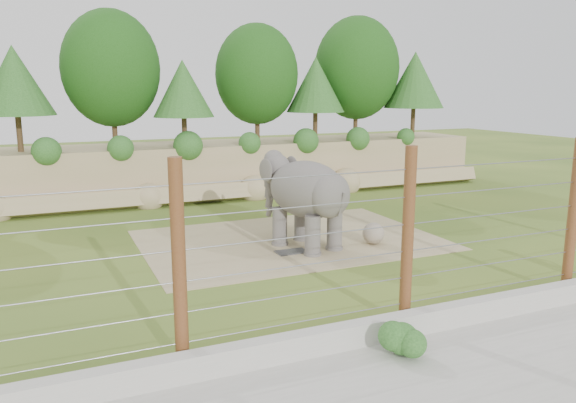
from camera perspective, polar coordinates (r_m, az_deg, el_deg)
name	(u,v)px	position (r m, az deg, el deg)	size (l,w,h in m)	color
ground	(315,267)	(16.73, 2.76, -6.63)	(90.00, 90.00, 0.00)	#3F5C20
back_embankment	(212,114)	(28.02, -7.74, 8.82)	(30.00, 5.52, 8.77)	tan
dirt_patch	(290,240)	(19.53, 0.17, -3.93)	(10.00, 7.00, 0.02)	tan
drain_grate	(291,252)	(18.06, 0.36, -5.13)	(1.00, 0.60, 0.03)	#262628
elephant	(307,203)	(18.33, 1.93, -0.14)	(1.60, 3.73, 3.02)	#615B57
stone_ball	(373,233)	(19.14, 8.67, -3.22)	(0.73, 0.73, 0.73)	gray
retaining_wall	(418,322)	(12.64, 13.07, -11.82)	(26.00, 0.35, 0.50)	#AFACA3
walkway	(483,375)	(11.37, 19.24, -16.30)	(26.00, 4.00, 0.01)	#AFACA3
barrier_fence	(408,238)	(12.46, 12.06, -3.61)	(20.26, 0.26, 4.00)	#572615
walkway_shrub	(401,342)	(11.48, 11.39, -13.77)	(0.65, 0.65, 0.65)	#23521D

